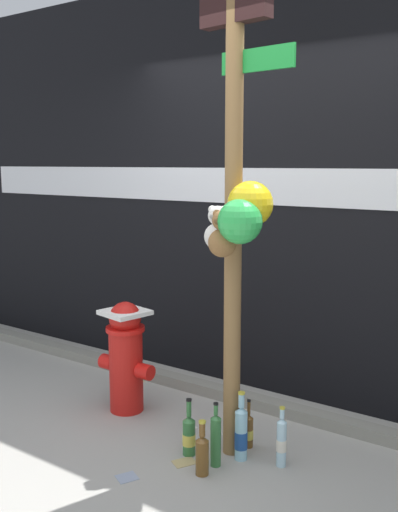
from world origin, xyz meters
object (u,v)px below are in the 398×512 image
memorial_post (238,186)px  bottle_4 (202,453)px  bottle_5 (241,433)px  bottle_1 (189,435)px  bottle_2 (216,439)px  fire_hydrant (126,354)px  bottle_3 (282,441)px  bottle_0 (249,431)px

memorial_post → bottle_4: memorial_post is taller
memorial_post → bottle_5: (0.05, -0.01, -1.42)m
bottle_1 → bottle_2: bottle_2 is taller
bottle_5 → fire_hydrant: bearing=172.4°
memorial_post → bottle_3: (0.27, 0.05, -1.43)m
bottle_0 → bottle_5: bearing=-76.0°
bottle_0 → bottle_4: 0.42m
bottle_3 → bottle_5: (-0.23, -0.06, 0.01)m
bottle_2 → bottle_4: 0.13m
bottle_0 → bottle_5: 0.17m
bottle_1 → bottle_5: bearing=24.8°
memorial_post → bottle_3: memorial_post is taller
memorial_post → bottle_4: bearing=-98.4°
bottle_1 → bottle_3: (0.51, 0.19, 0.02)m
memorial_post → bottle_4: (-0.04, -0.28, -1.45)m
bottle_0 → bottle_4: bearing=-96.9°
memorial_post → bottle_1: memorial_post is taller
bottle_0 → bottle_5: (0.04, -0.15, 0.06)m
bottle_4 → bottle_5: bottle_5 is taller
bottle_1 → bottle_3: bottle_3 is taller
bottle_1 → bottle_4: size_ratio=1.10×
fire_hydrant → bottle_0: bearing=1.2°
memorial_post → bottle_0: 1.48m
bottle_3 → bottle_5: bearing=-164.1°
bottle_1 → bottle_4: bottle_1 is taller
bottle_1 → bottle_2: 0.20m
bottle_2 → bottle_4: size_ratio=1.20×
bottle_4 → bottle_5: bearing=71.6°
bottle_2 → bottle_3: size_ratio=1.06×
memorial_post → fire_hydrant: size_ratio=3.62×
bottle_2 → fire_hydrant: bearing=163.2°
bottle_4 → fire_hydrant: bearing=156.3°
fire_hydrant → bottle_2: (0.92, -0.28, -0.24)m
memorial_post → bottle_2: 1.43m
bottle_0 → bottle_3: 0.28m
bottle_3 → bottle_1: bearing=-159.0°
bottle_2 → bottle_5: bottle_5 is taller
bottle_4 → bottle_0: bearing=83.1°
bottle_3 → bottle_0: bearing=161.6°
bottle_0 → bottle_2: bottle_2 is taller
bottle_1 → bottle_2: bearing=-4.8°
bottle_4 → bottle_5: 0.28m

